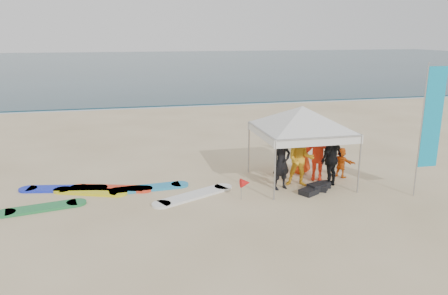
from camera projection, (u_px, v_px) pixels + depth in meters
The scene contains 14 objects.
ground at pixel (236, 217), 11.36m from camera, with size 120.00×120.00×0.00m, color beige.
ocean at pixel (139, 63), 67.85m from camera, with size 160.00×84.00×0.08m, color #0C2633.
shoreline_foam at pixel (166, 106), 28.50m from camera, with size 160.00×1.20×0.01m, color silver.
person_black_a at pixel (281, 162), 13.24m from camera, with size 0.61×0.40×1.69m, color black.
person_yellow at pixel (300, 159), 13.50m from camera, with size 0.84×0.66×1.73m, color gold.
person_orange_a at pixel (318, 153), 14.03m from camera, with size 1.18×0.68×1.83m, color red.
person_black_b at pixel (331, 158), 13.49m from camera, with size 1.05×0.44×1.79m, color black.
person_orange_b at pixel (302, 148), 14.80m from camera, with size 0.85×0.56×1.75m, color #F14415.
person_seated at pixel (341, 162), 14.43m from camera, with size 0.93×0.30×1.01m, color #D96013.
canopy_tent at pixel (303, 107), 13.46m from camera, with size 3.73×3.73×2.82m.
feather_flag at pixel (431, 119), 12.35m from camera, with size 0.65×0.04×3.88m.
marker_pennant at pixel (245, 183), 12.48m from camera, with size 0.28×0.28×0.64m.
gear_pile at pixel (316, 188), 13.22m from camera, with size 1.19×0.85×0.22m.
surfboard_spread at pixel (111, 193), 13.00m from camera, with size 6.24×2.66×0.07m.
Camera 1 is at (-2.68, -10.17, 4.66)m, focal length 35.00 mm.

